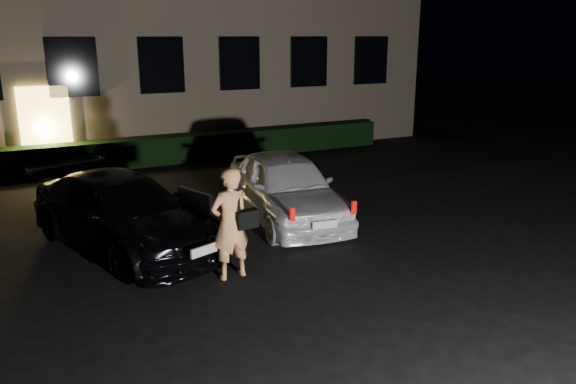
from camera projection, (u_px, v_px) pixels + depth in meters
name	position (u px, v px, depth m)	size (l,w,h in m)	color
ground	(348.00, 295.00, 8.74)	(80.00, 80.00, 0.00)	black
hedge	(170.00, 150.00, 17.68)	(15.00, 0.70, 0.85)	black
sedan	(123.00, 213.00, 10.54)	(3.40, 5.09, 1.37)	black
hatch	(286.00, 187.00, 12.14)	(2.22, 4.49, 1.47)	white
man	(231.00, 223.00, 9.15)	(0.82, 0.54, 1.88)	#F09F5E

